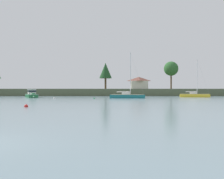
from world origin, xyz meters
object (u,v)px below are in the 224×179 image
object	(u,v)px
cruiser_green	(32,96)
sailboat_teal	(127,97)
mooring_buoy_green	(94,98)
mooring_buoy_white	(54,98)
sailboat_yellow	(195,96)
mooring_buoy_red	(26,106)

from	to	relation	value
cruiser_green	sailboat_teal	xyz separation A→B (m)	(22.08, -4.73, -0.22)
sailboat_teal	mooring_buoy_green	bearing A→B (deg)	-155.31
sailboat_teal	cruiser_green	bearing A→B (deg)	167.90
mooring_buoy_white	mooring_buoy_green	distance (m)	8.69
cruiser_green	sailboat_yellow	distance (m)	39.26
sailboat_teal	mooring_buoy_red	size ratio (longest dim) A/B	23.70
mooring_buoy_white	mooring_buoy_red	size ratio (longest dim) A/B	1.03
cruiser_green	sailboat_teal	world-z (taller)	sailboat_teal
cruiser_green	sailboat_teal	bearing A→B (deg)	-12.10
mooring_buoy_green	mooring_buoy_red	xyz separation A→B (m)	(-5.20, -26.72, 0.01)
mooring_buoy_white	mooring_buoy_green	size ratio (longest dim) A/B	1.21
mooring_buoy_green	mooring_buoy_red	bearing A→B (deg)	-101.02
sailboat_teal	mooring_buoy_white	xyz separation A→B (m)	(-15.50, -1.55, -0.15)
sailboat_yellow	mooring_buoy_red	world-z (taller)	sailboat_yellow
sailboat_yellow	cruiser_green	bearing A→B (deg)	-175.22
cruiser_green	mooring_buoy_white	distance (m)	9.11
mooring_buoy_white	mooring_buoy_green	bearing A→B (deg)	-10.99
mooring_buoy_red	sailboat_yellow	bearing A→B (deg)	52.40
sailboat_teal	mooring_buoy_white	world-z (taller)	sailboat_teal
mooring_buoy_red	mooring_buoy_white	bearing A→B (deg)	96.69
sailboat_yellow	mooring_buoy_green	xyz separation A→B (m)	(-24.01, -11.21, -0.17)
cruiser_green	mooring_buoy_red	distance (m)	36.05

